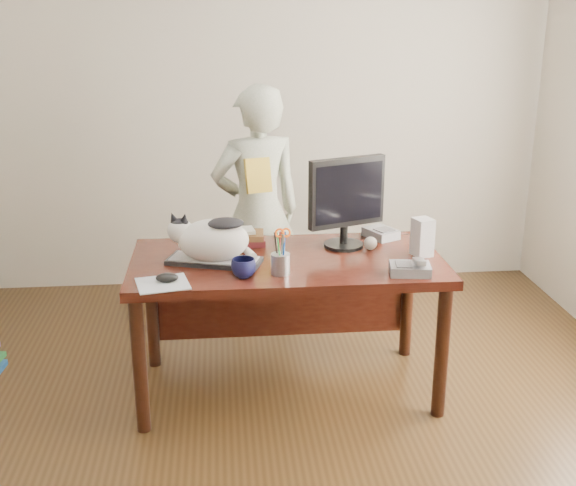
# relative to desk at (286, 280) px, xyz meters

# --- Properties ---
(room) EXTENTS (4.50, 4.50, 4.50)m
(room) POSITION_rel_desk_xyz_m (0.00, -0.68, 0.75)
(room) COLOR black
(room) RESTS_ON ground
(desk) EXTENTS (1.60, 0.80, 0.75)m
(desk) POSITION_rel_desk_xyz_m (0.00, 0.00, 0.00)
(desk) COLOR black
(desk) RESTS_ON ground
(keyboard) EXTENTS (0.50, 0.31, 0.03)m
(keyboard) POSITION_rel_desk_xyz_m (-0.37, -0.12, 0.16)
(keyboard) COLOR black
(keyboard) RESTS_ON desk
(cat) EXTENTS (0.46, 0.32, 0.26)m
(cat) POSITION_rel_desk_xyz_m (-0.39, -0.11, 0.28)
(cat) COLOR silver
(cat) RESTS_ON keyboard
(monitor) EXTENTS (0.42, 0.27, 0.49)m
(monitor) POSITION_rel_desk_xyz_m (0.33, 0.07, 0.42)
(monitor) COLOR black
(monitor) RESTS_ON desk
(pen_cup) EXTENTS (0.10, 0.10, 0.23)m
(pen_cup) POSITION_rel_desk_xyz_m (-0.05, -0.30, 0.21)
(pen_cup) COLOR gray
(pen_cup) RESTS_ON desk
(mousepad) EXTENTS (0.27, 0.26, 0.01)m
(mousepad) POSITION_rel_desk_xyz_m (-0.61, -0.38, 0.15)
(mousepad) COLOR silver
(mousepad) RESTS_ON desk
(mouse) EXTENTS (0.12, 0.09, 0.04)m
(mouse) POSITION_rel_desk_xyz_m (-0.59, -0.36, 0.17)
(mouse) COLOR black
(mouse) RESTS_ON mousepad
(coffee_mug) EXTENTS (0.16, 0.16, 0.09)m
(coffee_mug) POSITION_rel_desk_xyz_m (-0.23, -0.32, 0.19)
(coffee_mug) COLOR black
(coffee_mug) RESTS_ON desk
(phone) EXTENTS (0.21, 0.17, 0.09)m
(phone) POSITION_rel_desk_xyz_m (0.58, -0.36, 0.18)
(phone) COLOR slate
(phone) RESTS_ON desk
(speaker) EXTENTS (0.11, 0.12, 0.20)m
(speaker) POSITION_rel_desk_xyz_m (0.70, -0.09, 0.25)
(speaker) COLOR #A4A5A7
(speaker) RESTS_ON desk
(baseball) EXTENTS (0.07, 0.07, 0.07)m
(baseball) POSITION_rel_desk_xyz_m (0.45, 0.02, 0.18)
(baseball) COLOR beige
(baseball) RESTS_ON desk
(book_stack) EXTENTS (0.24, 0.18, 0.09)m
(book_stack) POSITION_rel_desk_xyz_m (-0.22, 0.17, 0.18)
(book_stack) COLOR #51151A
(book_stack) RESTS_ON desk
(calculator) EXTENTS (0.21, 0.22, 0.06)m
(calculator) POSITION_rel_desk_xyz_m (0.56, 0.22, 0.17)
(calculator) COLOR slate
(calculator) RESTS_ON desk
(person) EXTENTS (0.65, 0.51, 1.56)m
(person) POSITION_rel_desk_xyz_m (-0.11, 0.69, 0.18)
(person) COLOR beige
(person) RESTS_ON ground
(held_book) EXTENTS (0.17, 0.12, 0.20)m
(held_book) POSITION_rel_desk_xyz_m (-0.11, 0.52, 0.45)
(held_book) COLOR gold
(held_book) RESTS_ON person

